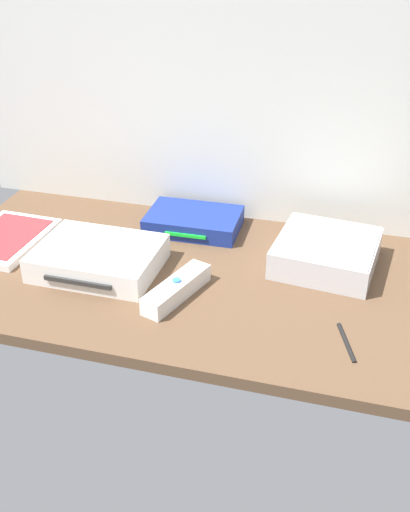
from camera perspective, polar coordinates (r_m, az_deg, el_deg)
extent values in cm
cube|color=brown|center=(105.21, 0.00, -2.35)|extent=(100.00, 48.00, 2.00)
cube|color=silver|center=(114.99, 3.47, 18.31)|extent=(110.00, 1.20, 64.00)
cube|color=white|center=(107.21, -10.02, -0.19)|extent=(21.11, 16.15, 4.40)
cube|color=#2D2D2D|center=(101.05, -11.95, -2.45)|extent=(12.00, 0.68, 0.80)
cube|color=silver|center=(108.62, 11.37, 0.28)|extent=(18.78, 18.78, 5.00)
cube|color=silver|center=(107.35, 11.51, 1.51)|extent=(18.03, 18.03, 0.30)
cube|color=white|center=(120.80, -18.27, 1.53)|extent=(14.19, 19.42, 1.40)
cube|color=#B72D33|center=(120.45, -18.33, 1.85)|extent=(11.66, 16.68, 0.16)
cube|color=navy|center=(119.24, -1.07, 3.32)|extent=(18.27, 12.41, 3.40)
cube|color=#19D833|center=(113.96, -1.88, 1.95)|extent=(8.01, 0.58, 0.60)
cube|color=white|center=(98.56, -2.69, -3.14)|extent=(7.99, 15.19, 3.00)
cylinder|color=#387FDB|center=(97.64, -2.72, -2.31)|extent=(1.40, 1.40, 0.40)
cylinder|color=black|center=(91.70, 13.23, -7.82)|extent=(3.57, 8.74, 0.70)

